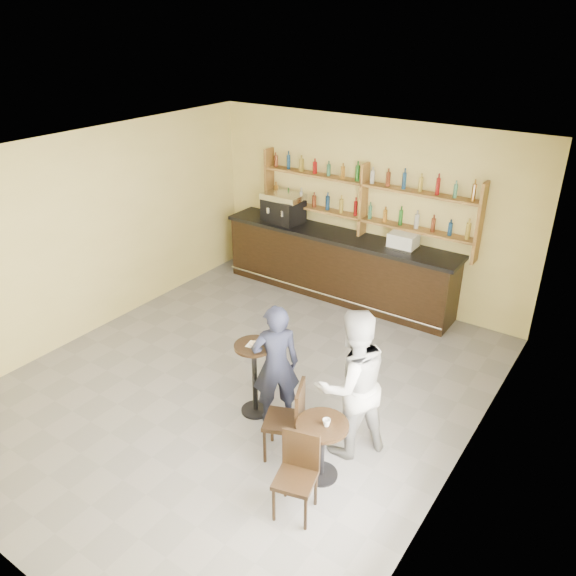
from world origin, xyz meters
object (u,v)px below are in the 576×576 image
Objects in this scene: espresso_machine at (283,208)px; patron_second at (352,384)px; cafe_table at (322,450)px; bar_counter at (337,265)px; pastry_case at (403,241)px; man_main at (276,365)px; chair_west at (283,420)px; chair_south at (295,479)px; pedestal_table at (255,379)px.

patron_second reaches higher than espresso_machine.
espresso_machine is at bearing 129.61° from cafe_table.
pastry_case is (1.22, 0.00, 0.74)m from bar_counter.
man_main is at bearing -53.59° from patron_second.
chair_west is at bearing -14.26° from patron_second.
espresso_machine is 0.40× the size of patron_second.
chair_west is 1.07× the size of chair_south.
pedestal_table is at bearing -52.83° from patron_second.
patron_second reaches higher than pedestal_table.
bar_counter reaches higher than chair_west.
man_main is at bearing 152.28° from cafe_table.
pedestal_table is at bearing -104.06° from pastry_case.
espresso_machine reaches higher than bar_counter.
pedestal_table is at bearing -38.21° from man_main.
espresso_machine is 4.93m from chair_west.
cafe_table is (0.91, -4.01, -0.97)m from pastry_case.
bar_counter is 3.67m from man_main.
patron_second is at bearing -57.81° from bar_counter.
man_main is 1.58m from chair_south.
pastry_case is at bearing 162.69° from chair_west.
chair_west is at bearing -92.47° from pastry_case.
man_main is (1.13, -3.48, 0.22)m from bar_counter.
espresso_machine reaches higher than chair_south.
patron_second is (0.94, -3.43, -0.41)m from pastry_case.
chair_south is at bearing -85.24° from cafe_table.
pastry_case is at bearing 8.78° from espresso_machine.
man_main is 1.77× the size of chair_south.
espresso_machine is at bearing -167.56° from chair_west.
bar_counter is 2.70× the size of man_main.
pastry_case is at bearing 102.80° from cafe_table.
patron_second is (0.58, 0.53, 0.43)m from chair_west.
chair_west reaches higher than chair_south.
espresso_machine reaches higher than cafe_table.
espresso_machine is 0.73× the size of pedestal_table.
chair_west is (1.58, -3.96, -0.11)m from bar_counter.
man_main is (0.31, 0.03, 0.31)m from pedestal_table.
patron_second is (0.03, 0.58, 0.56)m from cafe_table.
chair_west is 0.90m from patron_second.
chair_west is (2.77, -3.96, -0.97)m from espresso_machine.
chair_west is at bearing 118.05° from chair_south.
patron_second reaches higher than chair_west.
pedestal_table is 0.87m from chair_west.
espresso_machine is at bearing -100.94° from man_main.
man_main reaches higher than chair_west.
pastry_case is 4.79m from chair_south.
man_main is at bearing -71.98° from bar_counter.
cafe_table is at bearing -84.87° from pastry_case.
chair_west is at bearing 174.81° from cafe_table.
chair_west is (-0.55, 0.05, 0.13)m from cafe_table.
pedestal_table is 0.55× the size of patron_second.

